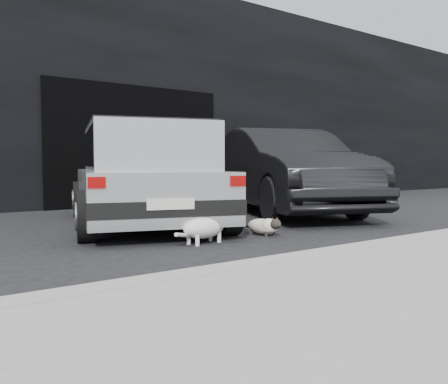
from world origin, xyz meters
TOP-DOWN VIEW (x-y plane):
  - ground at (0.00, 0.00)m, footprint 80.00×80.00m
  - building_facade at (1.00, 6.00)m, footprint 34.00×4.00m
  - garage_opening at (1.00, 3.99)m, footprint 4.00×0.10m
  - curb at (1.00, -2.60)m, footprint 18.00×0.25m
  - silver_hatchback at (-0.43, 0.81)m, footprint 2.91×4.33m
  - second_car at (2.50, 0.95)m, footprint 3.31×5.03m
  - cat_siamese at (0.36, -0.97)m, footprint 0.26×0.75m
  - cat_white at (-0.57, -1.03)m, footprint 0.85×0.38m

SIDE VIEW (x-z plane):
  - ground at x=0.00m, z-range 0.00..0.00m
  - curb at x=1.00m, z-range 0.00..0.12m
  - cat_siamese at x=0.36m, z-range -0.01..0.24m
  - cat_white at x=-0.57m, z-range -0.01..0.40m
  - second_car at x=2.50m, z-range 0.00..1.57m
  - silver_hatchback at x=-0.43m, z-range 0.07..1.53m
  - garage_opening at x=1.00m, z-range 0.00..2.60m
  - building_facade at x=1.00m, z-range 0.00..5.00m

